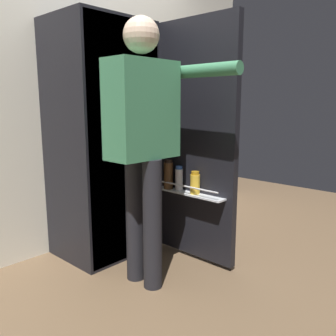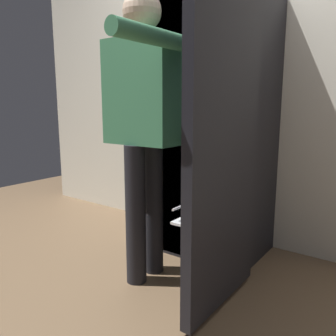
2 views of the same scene
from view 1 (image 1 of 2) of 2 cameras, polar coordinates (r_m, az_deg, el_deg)
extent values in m
plane|color=brown|center=(2.61, -2.58, -16.11)|extent=(6.34, 6.34, 0.00)
cube|color=silver|center=(3.02, -14.69, 10.93)|extent=(4.40, 0.10, 2.42)
cube|color=black|center=(2.76, -10.60, 4.29)|extent=(0.69, 0.57, 1.76)
cube|color=white|center=(2.54, -6.80, 3.88)|extent=(0.65, 0.01, 1.72)
cube|color=white|center=(2.57, -7.47, 3.98)|extent=(0.61, 0.09, 0.01)
cube|color=black|center=(2.57, 4.59, 4.22)|extent=(0.06, 0.68, 1.72)
cube|color=white|center=(2.58, 3.45, -4.15)|extent=(0.09, 0.58, 0.01)
cylinder|color=silver|center=(2.53, 2.90, -2.99)|extent=(0.01, 0.56, 0.01)
cylinder|color=brown|center=(2.67, 0.08, -1.27)|extent=(0.07, 0.07, 0.20)
cylinder|color=black|center=(2.65, 0.08, 1.08)|extent=(0.06, 0.06, 0.02)
cylinder|color=white|center=(2.63, 1.79, -1.90)|extent=(0.06, 0.06, 0.16)
cylinder|color=#335BB2|center=(2.61, 1.80, 0.07)|extent=(0.05, 0.05, 0.02)
cylinder|color=gold|center=(2.54, 4.39, -2.63)|extent=(0.07, 0.07, 0.14)
cylinder|color=#BC8419|center=(2.52, 4.41, -0.81)|extent=(0.06, 0.06, 0.02)
cylinder|color=black|center=(2.35, -5.30, -8.24)|extent=(0.12, 0.12, 0.83)
cylinder|color=black|center=(2.24, -2.53, -9.19)|extent=(0.12, 0.12, 0.83)
cube|color=#3D7F56|center=(2.17, -4.19, 9.33)|extent=(0.45, 0.23, 0.59)
sphere|color=beige|center=(2.20, -4.35, 20.65)|extent=(0.21, 0.21, 0.21)
cylinder|color=#3D7F56|center=(2.34, -7.94, 8.79)|extent=(0.08, 0.08, 0.55)
cylinder|color=#3D7F56|center=(2.23, 5.29, 15.39)|extent=(0.09, 0.56, 0.08)
camera|label=2|loc=(2.77, 41.22, 5.50)|focal=36.12mm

